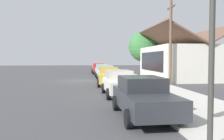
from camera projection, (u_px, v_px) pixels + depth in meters
ground_plane at (80, 81)px, 25.44m from camera, size 120.00×120.00×0.00m
sidewalk_curb at (132, 80)px, 26.07m from camera, size 60.00×4.20×0.16m
car_coral at (97, 67)px, 43.25m from camera, size 4.51×2.06×1.59m
car_cherry at (99, 68)px, 37.64m from camera, size 4.79×2.10×1.59m
car_seafoam at (102, 70)px, 32.37m from camera, size 4.74×2.05×1.59m
car_silver at (106, 73)px, 26.50m from camera, size 4.56×1.99×1.59m
car_mustard at (109, 76)px, 21.07m from camera, size 4.37×2.11×1.59m
car_ivory at (119, 83)px, 15.27m from camera, size 4.46×2.05×1.59m
car_charcoal at (143, 96)px, 9.72m from camera, size 4.67×2.14×1.59m
storefront_building at (185, 62)px, 27.79m from camera, size 11.33×8.21×5.95m
shade_tree at (144, 47)px, 34.50m from camera, size 4.45×4.45×6.32m
traffic_light_main at (170, 10)px, 5.68m from camera, size 0.37×2.79×5.20m
utility_pole_wooden at (171, 41)px, 21.59m from camera, size 1.80×0.24×7.50m
fire_hydrant_red at (118, 75)px, 26.77m from camera, size 0.22×0.22×0.71m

